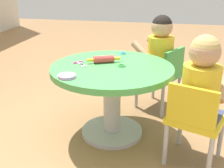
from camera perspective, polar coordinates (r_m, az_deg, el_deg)
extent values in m
plane|color=#9E7247|center=(2.08, 0.00, -9.91)|extent=(10.00, 10.00, 0.00)
cylinder|color=silver|center=(2.07, 0.00, -9.56)|extent=(0.44, 0.44, 0.03)
cylinder|color=silver|center=(1.97, 0.00, -4.02)|extent=(0.12, 0.12, 0.47)
cylinder|color=#4CB259|center=(1.87, 0.00, 3.09)|extent=(0.82, 0.82, 0.04)
cylinder|color=#B7B7BC|center=(1.90, 21.28, -10.03)|extent=(0.03, 0.03, 0.28)
cylinder|color=#B7B7BC|center=(1.95, 13.78, -8.24)|extent=(0.03, 0.03, 0.28)
cylinder|color=#B7B7BC|center=(1.68, 19.30, -14.17)|extent=(0.03, 0.03, 0.28)
cylinder|color=#B7B7BC|center=(1.74, 10.84, -11.97)|extent=(0.03, 0.03, 0.28)
cube|color=yellow|center=(1.73, 16.85, -6.57)|extent=(0.39, 0.39, 0.04)
cube|color=yellow|center=(1.56, 15.93, -4.46)|extent=(0.12, 0.26, 0.22)
cube|color=#3F4772|center=(1.73, 16.86, -6.52)|extent=(0.35, 0.34, 0.04)
cylinder|color=yellow|center=(1.66, 17.49, -1.32)|extent=(0.21, 0.21, 0.30)
sphere|color=tan|center=(1.59, 18.39, 6.22)|extent=(0.17, 0.17, 0.17)
sphere|color=tan|center=(1.59, 18.45, 6.67)|extent=(0.16, 0.16, 0.16)
cylinder|color=tan|center=(1.77, 15.07, 1.19)|extent=(0.22, 0.13, 0.17)
cylinder|color=#B7B7BC|center=(2.61, 8.46, 0.03)|extent=(0.03, 0.03, 0.28)
cylinder|color=#B7B7BC|center=(2.41, 5.01, -1.66)|extent=(0.03, 0.03, 0.28)
cylinder|color=#B7B7BC|center=(2.49, 13.43, -1.44)|extent=(0.03, 0.03, 0.28)
cylinder|color=#B7B7BC|center=(2.28, 10.24, -3.36)|extent=(0.03, 0.03, 0.28)
cube|color=green|center=(2.39, 9.51, 1.94)|extent=(0.41, 0.41, 0.04)
cube|color=green|center=(2.28, 12.56, 4.19)|extent=(0.25, 0.16, 0.22)
cube|color=#3F4772|center=(2.38, 9.52, 1.99)|extent=(0.37, 0.37, 0.04)
cylinder|color=yellow|center=(2.33, 9.77, 5.92)|extent=(0.21, 0.21, 0.30)
sphere|color=tan|center=(2.28, 10.13, 11.39)|extent=(0.17, 0.17, 0.17)
sphere|color=black|center=(2.28, 10.16, 11.71)|extent=(0.16, 0.16, 0.16)
cylinder|color=tan|center=(2.47, 9.23, 7.39)|extent=(0.15, 0.21, 0.17)
cylinder|color=tan|center=(2.29, 6.20, 6.45)|extent=(0.15, 0.21, 0.17)
cylinder|color=#D83F3F|center=(1.93, -1.70, 5.07)|extent=(0.10, 0.15, 0.05)
cylinder|color=yellow|center=(1.92, -4.43, 4.89)|extent=(0.04, 0.05, 0.02)
cylinder|color=yellow|center=(1.95, 0.98, 5.23)|extent=(0.04, 0.05, 0.02)
cube|color=silver|center=(1.90, -6.18, 3.95)|extent=(0.08, 0.10, 0.01)
cube|color=silver|center=(1.90, -6.18, 3.95)|extent=(0.10, 0.07, 0.01)
torus|color=#D83F99|center=(1.94, -7.40, 4.32)|extent=(0.05, 0.05, 0.01)
torus|color=#D83F99|center=(1.96, -6.43, 4.49)|extent=(0.05, 0.05, 0.01)
cylinder|color=#CC99E5|center=(1.68, -9.19, 1.59)|extent=(0.11, 0.11, 0.02)
torus|color=#3F99D8|center=(2.16, 2.26, 6.31)|extent=(0.05, 0.05, 0.01)
torus|color=#4CB259|center=(1.86, 1.97, 3.79)|extent=(0.06, 0.06, 0.01)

